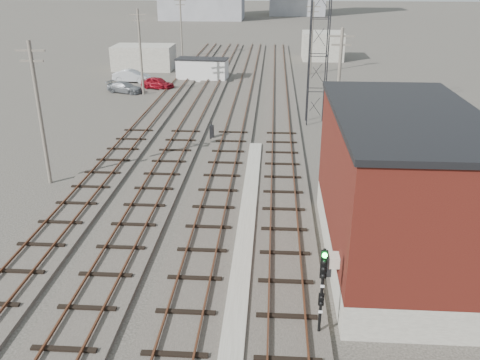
# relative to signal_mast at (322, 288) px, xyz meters

# --- Properties ---
(ground) EXTENTS (320.00, 320.00, 0.00)m
(ground) POSITION_rel_signal_mast_xyz_m (-3.70, 53.77, -2.15)
(ground) COLOR #282621
(ground) RESTS_ON ground
(track_right) EXTENTS (3.20, 90.00, 0.39)m
(track_right) POSITION_rel_signal_mast_xyz_m (-1.20, 32.77, -2.05)
(track_right) COLOR #332D28
(track_right) RESTS_ON ground
(track_mid_right) EXTENTS (3.20, 90.00, 0.39)m
(track_mid_right) POSITION_rel_signal_mast_xyz_m (-5.20, 32.77, -2.05)
(track_mid_right) COLOR #332D28
(track_mid_right) RESTS_ON ground
(track_mid_left) EXTENTS (3.20, 90.00, 0.39)m
(track_mid_left) POSITION_rel_signal_mast_xyz_m (-9.20, 32.77, -2.05)
(track_mid_left) COLOR #332D28
(track_mid_left) RESTS_ON ground
(track_left) EXTENTS (3.20, 90.00, 0.39)m
(track_left) POSITION_rel_signal_mast_xyz_m (-13.20, 32.77, -2.05)
(track_left) COLOR #332D28
(track_left) RESTS_ON ground
(platform_curb) EXTENTS (0.90, 28.00, 0.26)m
(platform_curb) POSITION_rel_signal_mast_xyz_m (-3.20, 7.77, -2.02)
(platform_curb) COLOR gray
(platform_curb) RESTS_ON ground
(brick_building) EXTENTS (6.54, 12.20, 7.22)m
(brick_building) POSITION_rel_signal_mast_xyz_m (3.80, 5.76, 1.48)
(brick_building) COLOR gray
(brick_building) RESTS_ON ground
(lattice_tower) EXTENTS (1.60, 1.60, 15.00)m
(lattice_tower) POSITION_rel_signal_mast_xyz_m (1.80, 28.77, 5.35)
(lattice_tower) COLOR black
(lattice_tower) RESTS_ON ground
(utility_pole_left_a) EXTENTS (1.80, 0.24, 9.00)m
(utility_pole_left_a) POSITION_rel_signal_mast_xyz_m (-16.20, 13.77, 2.64)
(utility_pole_left_a) COLOR #595147
(utility_pole_left_a) RESTS_ON ground
(utility_pole_left_b) EXTENTS (1.80, 0.24, 9.00)m
(utility_pole_left_b) POSITION_rel_signal_mast_xyz_m (-16.20, 38.77, 2.64)
(utility_pole_left_b) COLOR #595147
(utility_pole_left_b) RESTS_ON ground
(utility_pole_left_c) EXTENTS (1.80, 0.24, 9.00)m
(utility_pole_left_c) POSITION_rel_signal_mast_xyz_m (-16.20, 63.77, 2.64)
(utility_pole_left_c) COLOR #595147
(utility_pole_left_c) RESTS_ON ground
(utility_pole_right_a) EXTENTS (1.80, 0.24, 9.00)m
(utility_pole_right_a) POSITION_rel_signal_mast_xyz_m (2.80, 21.77, 2.64)
(utility_pole_right_a) COLOR #595147
(utility_pole_right_a) RESTS_ON ground
(utility_pole_right_b) EXTENTS (1.80, 0.24, 9.00)m
(utility_pole_right_b) POSITION_rel_signal_mast_xyz_m (2.80, 51.77, 2.64)
(utility_pole_right_b) COLOR #595147
(utility_pole_right_b) RESTS_ON ground
(shed_left) EXTENTS (8.00, 5.00, 3.20)m
(shed_left) POSITION_rel_signal_mast_xyz_m (-19.70, 53.77, -0.55)
(shed_left) COLOR gray
(shed_left) RESTS_ON ground
(shed_right) EXTENTS (6.00, 6.00, 4.00)m
(shed_right) POSITION_rel_signal_mast_xyz_m (5.30, 63.77, -0.15)
(shed_right) COLOR gray
(shed_right) RESTS_ON ground
(signal_mast) EXTENTS (0.40, 0.40, 3.74)m
(signal_mast) POSITION_rel_signal_mast_xyz_m (0.00, 0.00, 0.00)
(signal_mast) COLOR gray
(signal_mast) RESTS_ON ground
(switch_stand) EXTENTS (0.33, 0.33, 1.41)m
(switch_stand) POSITION_rel_signal_mast_xyz_m (-6.81, 23.37, -1.49)
(switch_stand) COLOR black
(switch_stand) RESTS_ON ground
(site_trailer) EXTENTS (6.53, 3.32, 2.65)m
(site_trailer) POSITION_rel_signal_mast_xyz_m (-10.77, 47.02, -0.82)
(site_trailer) COLOR silver
(site_trailer) RESTS_ON ground
(car_red) EXTENTS (4.26, 3.04, 1.35)m
(car_red) POSITION_rel_signal_mast_xyz_m (-15.24, 41.65, -1.48)
(car_red) COLOR maroon
(car_red) RESTS_ON ground
(car_silver) EXTENTS (4.62, 1.97, 1.48)m
(car_silver) POSITION_rel_signal_mast_xyz_m (-19.18, 45.14, -1.41)
(car_silver) COLOR #B6BABF
(car_silver) RESTS_ON ground
(car_grey) EXTENTS (4.44, 2.92, 1.20)m
(car_grey) POSITION_rel_signal_mast_xyz_m (-18.49, 39.47, -1.55)
(car_grey) COLOR slate
(car_grey) RESTS_ON ground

